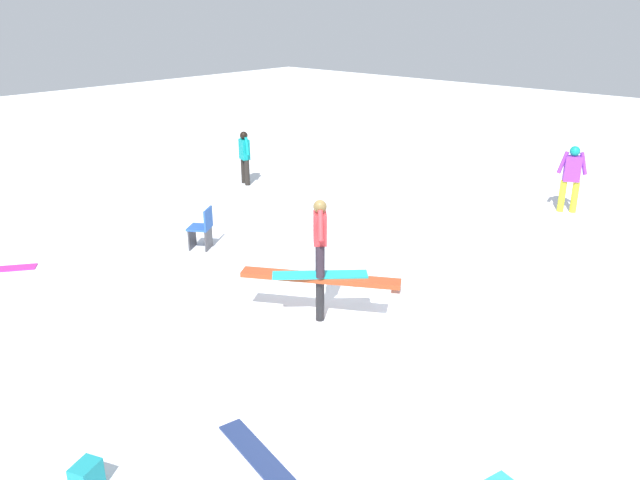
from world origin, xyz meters
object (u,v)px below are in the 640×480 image
main_rider_on_rail (320,240)px  rail_feature (320,282)px  loose_snowboard_navy (256,453)px  folding_chair (202,230)px  backpack_on_snow (87,478)px  bystander_teal (245,155)px  bystander_purple (571,175)px

main_rider_on_rail → rail_feature: bearing=0.0°
main_rider_on_rail → loose_snowboard_navy: (-1.59, 2.88, -1.36)m
main_rider_on_rail → folding_chair: size_ratio=1.44×
loose_snowboard_navy → backpack_on_snow: backpack_on_snow is taller
backpack_on_snow → bystander_teal: bearing=-160.4°
rail_feature → main_rider_on_rail: main_rider_on_rail is taller
main_rider_on_rail → backpack_on_snow: main_rider_on_rail is taller
bystander_purple → folding_chair: 8.84m
main_rider_on_rail → bystander_teal: (6.93, -4.64, -0.54)m
main_rider_on_rail → backpack_on_snow: 4.65m
rail_feature → main_rider_on_rail: 0.71m
rail_feature → backpack_on_snow: (-0.69, 4.44, -0.50)m
folding_chair → bystander_purple: bearing=115.9°
folding_chair → bystander_teal: bearing=-174.1°
bystander_teal → backpack_on_snow: size_ratio=4.38×
main_rider_on_rail → bystander_purple: size_ratio=0.78×
rail_feature → backpack_on_snow: 4.52m
backpack_on_snow → loose_snowboard_navy: bearing=129.7°
loose_snowboard_navy → rail_feature: bearing=-48.0°
rail_feature → main_rider_on_rail: (0.00, 0.00, 0.71)m
main_rider_on_rail → loose_snowboard_navy: size_ratio=0.97×
bystander_teal → loose_snowboard_navy: 11.39m
bystander_teal → folding_chair: bearing=-32.4°
loose_snowboard_navy → backpack_on_snow: size_ratio=3.85×
bystander_purple → folding_chair: size_ratio=1.85×
rail_feature → bystander_teal: size_ratio=1.57×
bystander_purple → folding_chair: (4.71, 7.46, -0.50)m
main_rider_on_rail → backpack_on_snow: (-0.69, 4.44, -1.20)m
rail_feature → bystander_purple: bystander_purple is taller
bystander_purple → bystander_teal: bearing=-3.2°
backpack_on_snow → rail_feature: bearing=168.5°
folding_chair → backpack_on_snow: folding_chair is taller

